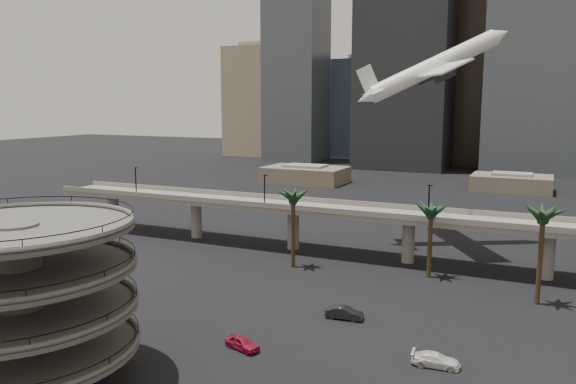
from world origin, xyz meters
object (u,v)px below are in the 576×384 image
at_px(parking_ramp, 19,289).
at_px(overpass, 348,216).
at_px(car_c, 436,360).
at_px(airborne_jet, 433,67).
at_px(car_a, 242,343).
at_px(car_b, 344,313).

relative_size(parking_ramp, overpass, 0.17).
height_order(overpass, car_c, overpass).
bearing_deg(overpass, parking_ramp, -102.43).
height_order(parking_ramp, airborne_jet, airborne_jet).
xyz_separation_m(airborne_jet, car_a, (-8.78, -58.65, -33.49)).
bearing_deg(parking_ramp, airborne_jet, 72.21).
bearing_deg(overpass, airborne_jet, 55.15).
bearing_deg(parking_ramp, car_a, 46.68).
distance_m(airborne_jet, car_b, 56.25).
relative_size(overpass, car_b, 26.71).
bearing_deg(airborne_jet, car_a, -128.66).
distance_m(overpass, car_c, 44.71).
distance_m(car_b, car_c, 15.62).
xyz_separation_m(car_b, car_c, (13.12, -8.49, -0.07)).
distance_m(airborne_jet, car_c, 64.39).
height_order(overpass, car_a, overpass).
distance_m(overpass, car_b, 31.65).
height_order(airborne_jet, car_a, airborne_jet).
distance_m(car_a, car_b, 15.36).
bearing_deg(parking_ramp, overpass, 77.57).
distance_m(parking_ramp, car_c, 42.50).
distance_m(parking_ramp, car_b, 38.33).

